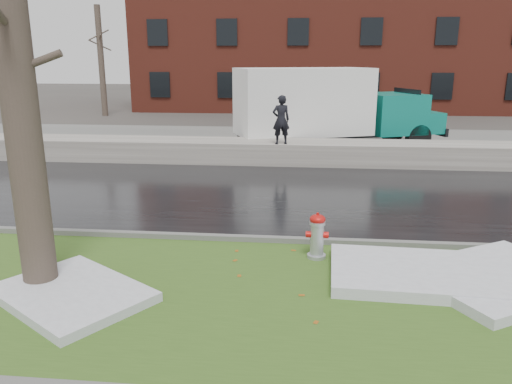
# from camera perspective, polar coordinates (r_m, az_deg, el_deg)

# --- Properties ---
(ground) EXTENTS (120.00, 120.00, 0.00)m
(ground) POSITION_cam_1_polar(r_m,az_deg,el_deg) (8.75, 2.48, -8.29)
(ground) COLOR #47423D
(ground) RESTS_ON ground
(verge) EXTENTS (60.00, 4.50, 0.04)m
(verge) POSITION_cam_1_polar(r_m,az_deg,el_deg) (7.61, 1.91, -11.87)
(verge) COLOR #34531B
(verge) RESTS_ON ground
(road) EXTENTS (60.00, 7.00, 0.03)m
(road) POSITION_cam_1_polar(r_m,az_deg,el_deg) (12.99, 3.64, -0.36)
(road) COLOR black
(road) RESTS_ON ground
(parking_lot) EXTENTS (60.00, 9.00, 0.03)m
(parking_lot) POSITION_cam_1_polar(r_m,az_deg,el_deg) (21.31, 4.54, 5.71)
(parking_lot) COLOR slate
(parking_lot) RESTS_ON ground
(curb) EXTENTS (60.00, 0.15, 0.14)m
(curb) POSITION_cam_1_polar(r_m,az_deg,el_deg) (9.65, 2.83, -5.56)
(curb) COLOR slate
(curb) RESTS_ON ground
(snowbank) EXTENTS (60.00, 1.60, 0.75)m
(snowbank) POSITION_cam_1_polar(r_m,az_deg,el_deg) (17.01, 4.21, 4.56)
(snowbank) COLOR #AEA89F
(snowbank) RESTS_ON ground
(brick_building) EXTENTS (26.00, 12.00, 10.00)m
(brick_building) POSITION_cam_1_polar(r_m,az_deg,el_deg) (38.08, 8.49, 17.23)
(brick_building) COLOR maroon
(brick_building) RESTS_ON ground
(bg_tree_left) EXTENTS (1.40, 1.62, 6.50)m
(bg_tree_left) POSITION_cam_1_polar(r_m,az_deg,el_deg) (32.49, -17.29, 14.19)
(bg_tree_left) COLOR brown
(bg_tree_left) RESTS_ON ground
(bg_tree_center) EXTENTS (1.40, 1.62, 6.50)m
(bg_tree_center) POSITION_cam_1_polar(r_m,az_deg,el_deg) (34.62, -5.12, 14.80)
(bg_tree_center) COLOR brown
(bg_tree_center) RESTS_ON ground
(fire_hydrant) EXTENTS (0.40, 0.34, 0.83)m
(fire_hydrant) POSITION_cam_1_polar(r_m,az_deg,el_deg) (8.84, 7.00, -4.76)
(fire_hydrant) COLOR #A8AAB0
(fire_hydrant) RESTS_ON verge
(tree) EXTENTS (1.31, 1.54, 6.34)m
(tree) POSITION_cam_1_polar(r_m,az_deg,el_deg) (7.85, -25.72, 11.94)
(tree) COLOR brown
(tree) RESTS_ON verge
(box_truck) EXTENTS (9.25, 4.93, 3.12)m
(box_truck) POSITION_cam_1_polar(r_m,az_deg,el_deg) (19.37, 8.17, 9.55)
(box_truck) COLOR black
(box_truck) RESTS_ON ground
(worker) EXTENTS (0.66, 0.53, 1.58)m
(worker) POSITION_cam_1_polar(r_m,az_deg,el_deg) (16.26, 2.88, 8.24)
(worker) COLOR black
(worker) RESTS_ON snowbank
(snow_patch_near) EXTENTS (3.26, 3.05, 0.16)m
(snow_patch_near) POSITION_cam_1_polar(r_m,az_deg,el_deg) (8.84, 26.08, -8.80)
(snow_patch_near) COLOR silver
(snow_patch_near) RESTS_ON verge
(snow_patch_far) EXTENTS (2.72, 2.56, 0.14)m
(snow_patch_far) POSITION_cam_1_polar(r_m,az_deg,el_deg) (7.97, -20.31, -10.85)
(snow_patch_far) COLOR silver
(snow_patch_far) RESTS_ON verge
(snow_patch_side) EXTENTS (2.88, 1.93, 0.18)m
(snow_patch_side) POSITION_cam_1_polar(r_m,az_deg,el_deg) (8.50, 18.18, -8.85)
(snow_patch_side) COLOR silver
(snow_patch_side) RESTS_ON verge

